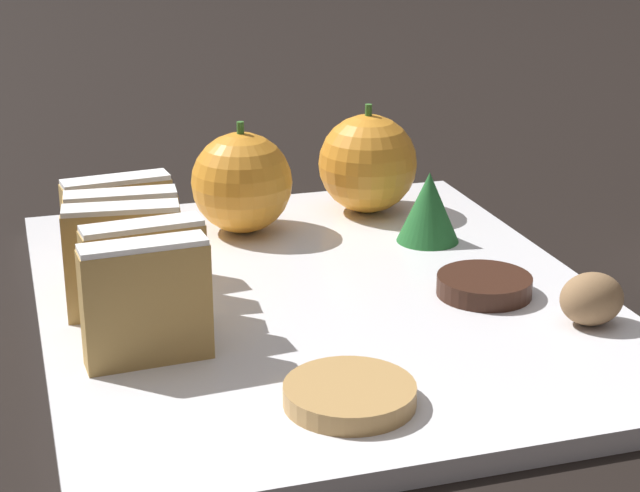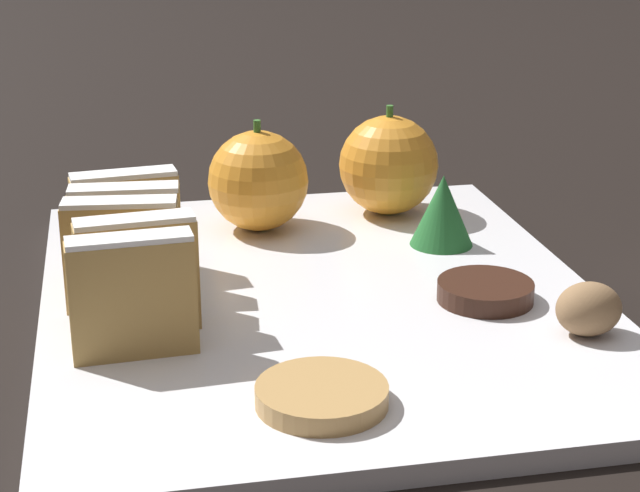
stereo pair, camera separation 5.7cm
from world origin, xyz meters
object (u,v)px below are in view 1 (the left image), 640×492
Objects in this scene: walnut at (592,299)px; chocolate_cookie at (484,285)px; orange_near at (242,183)px; orange_far at (368,164)px.

chocolate_cookie is at bearing 124.57° from walnut.
chocolate_cookie is (-0.04, 0.06, -0.01)m from walnut.
walnut is at bearing -55.43° from chocolate_cookie.
orange_near is 0.10m from orange_far.
walnut is at bearing -77.18° from orange_far.
walnut is (0.15, -0.21, -0.02)m from orange_near.
orange_far is at bearing 102.82° from walnut.
orange_near is 0.26m from walnut.
orange_near is 2.13× the size of walnut.
walnut is at bearing -54.64° from orange_near.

